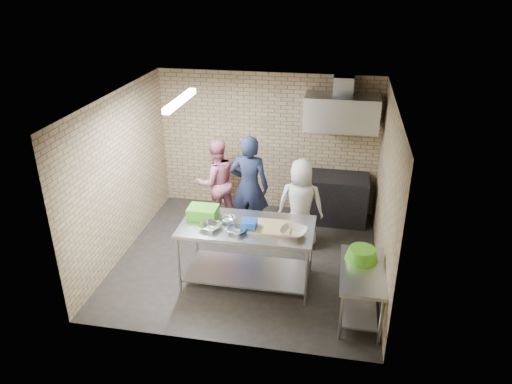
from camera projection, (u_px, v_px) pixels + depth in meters
floor at (248, 259)px, 8.05m from camera, size 4.20×4.20×0.00m
ceiling at (247, 100)px, 6.90m from camera, size 4.20×4.20×0.00m
back_wall at (268, 143)px, 9.25m from camera, size 4.20×0.06×2.70m
front_wall at (214, 254)px, 5.69m from camera, size 4.20×0.06×2.70m
left_wall at (121, 176)px, 7.82m from camera, size 0.06×4.00×2.70m
right_wall at (386, 196)px, 7.13m from camera, size 0.06×4.00×2.70m
prep_table at (247, 254)px, 7.28m from camera, size 1.97×0.98×0.98m
side_counter at (360, 292)px, 6.62m from camera, size 0.60×1.20×0.75m
stove at (335, 198)px, 9.10m from camera, size 1.20×0.70×0.90m
range_hood at (342, 113)px, 8.44m from camera, size 1.30×0.60×0.60m
hood_duct at (344, 85)px, 8.39m from camera, size 0.35×0.30×0.30m
wall_shelf at (358, 120)px, 8.64m from camera, size 0.80×0.20×0.04m
fluorescent_fixture at (180, 100)px, 7.09m from camera, size 0.10×1.25×0.08m
green_crate at (203, 212)px, 7.25m from camera, size 0.44×0.33×0.17m
blue_tub at (249, 225)px, 6.94m from camera, size 0.22×0.22×0.14m
cutting_board at (270, 227)px, 6.99m from camera, size 0.60×0.46×0.03m
mixing_bowl_a at (210, 227)px, 6.96m from camera, size 0.37×0.37×0.08m
mixing_bowl_b at (228, 220)px, 7.15m from camera, size 0.28×0.28×0.07m
mixing_bowl_c at (237, 230)px, 6.87m from camera, size 0.34×0.34×0.07m
ceramic_bowl at (293, 232)px, 6.80m from camera, size 0.45×0.45×0.09m
green_basin at (362, 254)px, 6.65m from camera, size 0.46×0.46×0.17m
bottle_red at (344, 114)px, 8.63m from camera, size 0.07×0.07×0.18m
bottle_green at (367, 116)px, 8.58m from camera, size 0.06×0.06×0.15m
man_navy at (249, 187)px, 8.39m from camera, size 0.69×0.46×1.89m
woman_pink at (216, 182)px, 8.86m from camera, size 1.02×0.98×1.66m
woman_white at (301, 204)px, 8.14m from camera, size 0.78×0.51×1.58m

